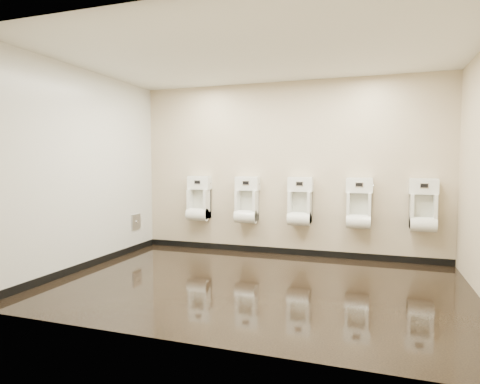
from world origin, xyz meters
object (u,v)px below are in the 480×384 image
Objects in this scene: access_panel at (136,222)px; urinal_2 at (300,205)px; urinal_0 at (199,202)px; urinal_4 at (423,209)px; urinal_1 at (247,203)px; urinal_3 at (359,207)px.

urinal_2 is (2.73, 0.42, 0.33)m from access_panel.
urinal_0 and urinal_4 have the same top height.
urinal_1 is 2.67m from urinal_4.
urinal_0 is at bearing 22.93° from access_panel.
urinal_1 is at bearing 180.00° from urinal_3.
urinal_1 is at bearing 180.00° from urinal_4.
urinal_4 reaches higher than access_panel.
access_panel is 0.33× the size of urinal_1.
urinal_1 is at bearing 180.00° from urinal_2.
access_panel is 3.67m from urinal_3.
urinal_1 is 0.88m from urinal_2.
urinal_2 and urinal_3 have the same top height.
access_panel is 0.33× the size of urinal_3.
urinal_3 is (3.63, 0.42, 0.33)m from access_panel.
urinal_3 is (2.64, 0.00, 0.00)m from urinal_0.
urinal_4 is (4.52, 0.42, 0.33)m from access_panel.
access_panel is at bearing -157.07° from urinal_0.
urinal_0 is at bearing 180.00° from urinal_3.
urinal_0 is 1.00× the size of urinal_4.
urinal_2 is at bearing 180.00° from urinal_4.
access_panel is at bearing -173.45° from urinal_3.
access_panel is at bearing -167.31° from urinal_1.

